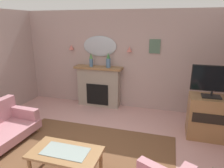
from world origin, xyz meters
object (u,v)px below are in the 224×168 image
object	(u,v)px
fireplace	(99,87)
mantel_vase_left	(108,61)
tv_cabinet	(208,117)
wall_sconce_right	(129,49)
tv_flatscreen	(214,81)
mantel_vase_centre	(91,60)
wall_mirror	(100,46)
wall_sconce_left	(71,47)
coffee_table	(66,155)
framed_picture	(155,46)

from	to	relation	value
fireplace	mantel_vase_left	world-z (taller)	mantel_vase_left
tv_cabinet	mantel_vase_left	bearing A→B (deg)	159.15
wall_sconce_right	tv_flatscreen	size ratio (longest dim) A/B	0.17
mantel_vase_left	tv_flatscreen	bearing A→B (deg)	-21.27
mantel_vase_centre	wall_mirror	bearing A→B (deg)	40.36
wall_sconce_left	coffee_table	xyz separation A→B (m)	(1.33, -2.94, -1.28)
wall_mirror	tv_flatscreen	distance (m)	3.02
fireplace	mantel_vase_left	bearing A→B (deg)	-5.39
fireplace	mantel_vase_centre	world-z (taller)	mantel_vase_centre
tv_flatscreen	mantel_vase_centre	bearing A→B (deg)	162.06
framed_picture	mantel_vase_centre	bearing A→B (deg)	-173.96
mantel_vase_centre	wall_mirror	size ratio (longest dim) A/B	0.40
mantel_vase_centre	tv_cabinet	world-z (taller)	mantel_vase_centre
mantel_vase_left	tv_cabinet	size ratio (longest dim) A/B	0.46
wall_sconce_right	coffee_table	size ratio (longest dim) A/B	0.13
fireplace	wall_sconce_left	xyz separation A→B (m)	(-0.85, 0.09, 1.09)
mantel_vase_centre	framed_picture	distance (m)	1.76
mantel_vase_left	wall_sconce_right	xyz separation A→B (m)	(0.55, 0.12, 0.31)
fireplace	tv_flatscreen	xyz separation A→B (m)	(2.77, -0.99, 0.68)
mantel_vase_centre	wall_mirror	distance (m)	0.45
coffee_table	tv_cabinet	world-z (taller)	tv_cabinet
wall_mirror	tv_cabinet	xyz separation A→B (m)	(2.77, -1.11, -1.26)
wall_sconce_right	wall_mirror	bearing A→B (deg)	176.63
tv_flatscreen	wall_mirror	bearing A→B (deg)	157.78
fireplace	tv_flatscreen	bearing A→B (deg)	-19.67
wall_sconce_left	wall_sconce_right	xyz separation A→B (m)	(1.70, 0.00, 0.00)
mantel_vase_centre	tv_cabinet	distance (m)	3.24
framed_picture	tv_cabinet	bearing A→B (deg)	-41.48
wall_sconce_left	tv_cabinet	size ratio (longest dim) A/B	0.16
mantel_vase_left	wall_sconce_left	bearing A→B (deg)	174.04
fireplace	tv_cabinet	distance (m)	2.93
framed_picture	wall_sconce_right	bearing A→B (deg)	-174.73
wall_sconce_left	mantel_vase_left	bearing A→B (deg)	-5.96
mantel_vase_left	tv_cabinet	bearing A→B (deg)	-20.85
mantel_vase_centre	coffee_table	bearing A→B (deg)	-76.45
mantel_vase_left	coffee_table	distance (m)	2.98
mantel_vase_left	wall_sconce_left	world-z (taller)	wall_sconce_left
mantel_vase_left	framed_picture	bearing A→B (deg)	8.53
fireplace	wall_sconce_left	size ratio (longest dim) A/B	9.71
wall_sconce_left	coffee_table	bearing A→B (deg)	-65.66
wall_sconce_right	framed_picture	size ratio (longest dim) A/B	0.39
mantel_vase_left	tv_flatscreen	world-z (taller)	mantel_vase_left
tv_cabinet	framed_picture	bearing A→B (deg)	138.52
framed_picture	tv_cabinet	world-z (taller)	framed_picture
fireplace	tv_flatscreen	size ratio (longest dim) A/B	1.62
wall_sconce_right	fireplace	bearing A→B (deg)	-173.84
framed_picture	coffee_table	bearing A→B (deg)	-108.80
framed_picture	tv_flatscreen	world-z (taller)	framed_picture
wall_mirror	tv_cabinet	distance (m)	3.24
wall_mirror	wall_sconce_right	world-z (taller)	wall_mirror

